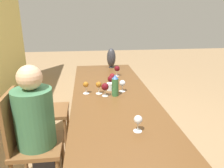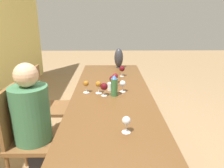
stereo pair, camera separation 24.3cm
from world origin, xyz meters
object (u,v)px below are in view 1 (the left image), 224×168
(wine_glass_7, at_px, (99,85))
(chair_far, at_px, (43,106))
(vase, at_px, (111,58))
(wine_glass_0, at_px, (122,84))
(person_near, at_px, (37,126))
(wine_glass_3, at_px, (138,120))
(wine_glass_6, at_px, (112,76))
(wine_glass_1, at_px, (86,85))
(wine_glass_5, at_px, (111,79))
(wine_glass_2, at_px, (105,87))
(water_tumbler, at_px, (110,87))
(wine_glass_4, at_px, (117,69))
(chair_near, at_px, (28,139))
(water_bottle, at_px, (115,86))

(wine_glass_7, bearing_deg, chair_far, 68.59)
(vase, distance_m, wine_glass_0, 1.11)
(person_near, bearing_deg, wine_glass_3, -113.35)
(wine_glass_3, distance_m, wine_glass_6, 1.20)
(wine_glass_1, height_order, wine_glass_3, wine_glass_1)
(wine_glass_5, distance_m, chair_far, 0.89)
(wine_glass_2, height_order, wine_glass_7, wine_glass_2)
(water_tumbler, distance_m, wine_glass_4, 0.59)
(wine_glass_2, xyz_separation_m, chair_near, (-0.40, 0.73, -0.33))
(wine_glass_6, height_order, chair_far, chair_far)
(wine_glass_3, distance_m, wine_glass_7, 0.87)
(water_tumbler, bearing_deg, wine_glass_6, -12.01)
(chair_far, xyz_separation_m, person_near, (-0.74, -0.09, 0.13))
(vase, bearing_deg, wine_glass_5, 173.06)
(vase, bearing_deg, chair_near, 149.82)
(water_tumbler, distance_m, wine_glass_0, 0.15)
(wine_glass_5, bearing_deg, chair_near, 130.33)
(chair_near, bearing_deg, person_near, -90.00)
(water_bottle, bearing_deg, wine_glass_5, 1.99)
(wine_glass_0, distance_m, person_near, 1.02)
(vase, distance_m, chair_far, 1.35)
(water_tumbler, relative_size, wine_glass_4, 0.58)
(wine_glass_4, xyz_separation_m, chair_near, (-1.14, 0.97, -0.34))
(wine_glass_0, xyz_separation_m, wine_glass_1, (-0.02, 0.41, 0.01))
(wine_glass_0, xyz_separation_m, wine_glass_7, (-0.04, 0.27, 0.01))
(wine_glass_2, bearing_deg, water_bottle, -90.63)
(wine_glass_5, relative_size, wine_glass_7, 0.96)
(vase, bearing_deg, water_bottle, 175.30)
(water_tumbler, xyz_separation_m, chair_far, (0.16, 0.81, -0.27))
(wine_glass_4, bearing_deg, vase, 3.02)
(vase, distance_m, wine_glass_6, 0.79)
(chair_far, bearing_deg, wine_glass_4, -67.57)
(water_bottle, bearing_deg, chair_near, 115.25)
(wine_glass_3, relative_size, person_near, 0.11)
(wine_glass_2, bearing_deg, water_tumbler, -22.92)
(person_near, bearing_deg, wine_glass_0, -58.74)
(wine_glass_2, bearing_deg, wine_glass_4, -17.59)
(wine_glass_3, bearing_deg, person_near, 66.65)
(vase, relative_size, wine_glass_2, 2.18)
(water_bottle, relative_size, wine_glass_0, 1.75)
(wine_glass_2, relative_size, wine_glass_7, 1.04)
(wine_glass_0, distance_m, wine_glass_4, 0.62)
(wine_glass_1, distance_m, wine_glass_3, 0.94)
(vase, height_order, person_near, person_near)
(wine_glass_5, relative_size, chair_far, 0.14)
(wine_glass_7, height_order, chair_far, chair_far)
(water_bottle, bearing_deg, wine_glass_7, 65.50)
(wine_glass_5, bearing_deg, wine_glass_6, -13.95)
(wine_glass_7, xyz_separation_m, chair_far, (0.26, 0.67, -0.33))
(wine_glass_6, xyz_separation_m, chair_near, (-0.84, 0.87, -0.32))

